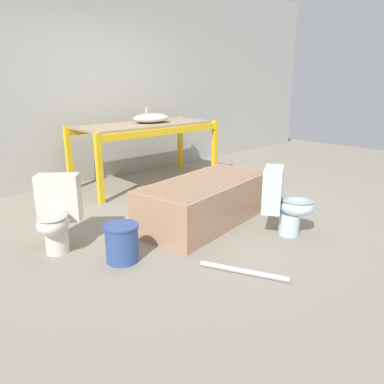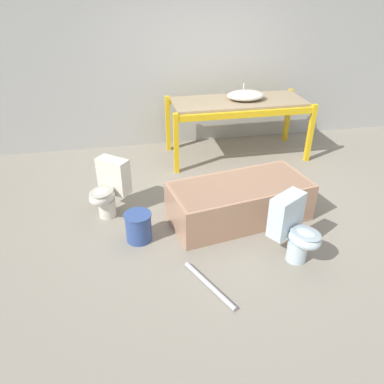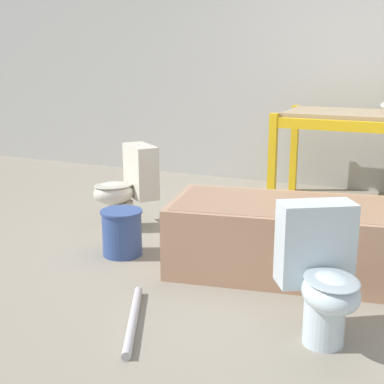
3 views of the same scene
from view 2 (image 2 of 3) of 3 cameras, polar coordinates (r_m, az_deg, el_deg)
ground_plane at (r=4.99m, az=5.62°, el=-0.80°), size 12.00×12.00×0.00m
warehouse_wall_rear at (r=6.33m, az=0.89°, el=21.54°), size 10.80×0.08×3.20m
shelving_rack at (r=5.92m, az=7.07°, el=12.66°), size 2.15×0.91×0.91m
sink_basin at (r=5.90m, az=8.19°, el=14.38°), size 0.57×0.43×0.22m
bathtub_main at (r=4.45m, az=7.26°, el=-1.02°), size 1.74×1.02×0.47m
toilet_near at (r=3.92m, az=15.30°, el=-5.31°), size 0.54×0.60×0.69m
toilet_far at (r=4.58m, az=-12.56°, el=0.66°), size 0.57×0.60×0.69m
bucket_white at (r=4.16m, az=-8.15°, el=-5.20°), size 0.30×0.30×0.33m
loose_pipe at (r=3.65m, az=2.65°, el=-13.97°), size 0.36×0.69×0.05m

